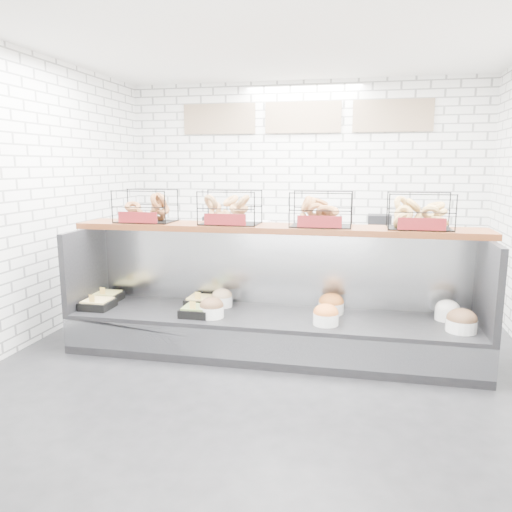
# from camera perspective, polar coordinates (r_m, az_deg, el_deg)

# --- Properties ---
(ground) EXTENTS (5.50, 5.50, 0.00)m
(ground) POSITION_cam_1_polar(r_m,az_deg,el_deg) (4.82, 0.97, -12.26)
(ground) COLOR black
(ground) RESTS_ON ground
(room_shell) EXTENTS (5.02, 5.51, 3.01)m
(room_shell) POSITION_cam_1_polar(r_m,az_deg,el_deg) (5.04, 2.39, 12.67)
(room_shell) COLOR white
(room_shell) RESTS_ON ground
(display_case) EXTENTS (4.00, 0.90, 1.20)m
(display_case) POSITION_cam_1_polar(r_m,az_deg,el_deg) (5.02, 1.84, -7.36)
(display_case) COLOR black
(display_case) RESTS_ON ground
(bagel_shelf) EXTENTS (4.10, 0.50, 0.40)m
(bagel_shelf) POSITION_cam_1_polar(r_m,az_deg,el_deg) (4.98, 2.14, 4.85)
(bagel_shelf) COLOR #4E2310
(bagel_shelf) RESTS_ON display_case
(prep_counter) EXTENTS (4.00, 0.60, 1.20)m
(prep_counter) POSITION_cam_1_polar(r_m,az_deg,el_deg) (6.99, 4.77, -1.09)
(prep_counter) COLOR #93969B
(prep_counter) RESTS_ON ground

